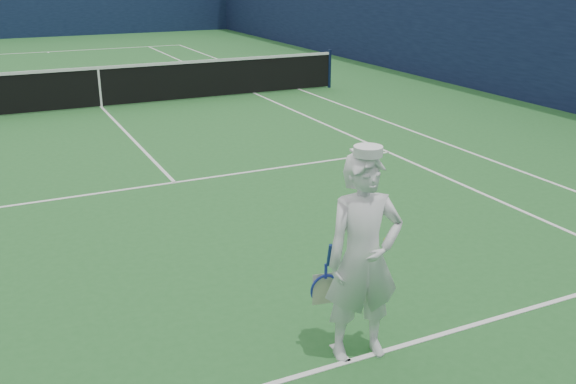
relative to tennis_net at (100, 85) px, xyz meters
name	(u,v)px	position (x,y,z in m)	size (l,w,h in m)	color
ground	(102,108)	(0.00, 0.00, -0.55)	(80.00, 80.00, 0.00)	#256229
court_markings	(102,107)	(0.00, 0.00, -0.55)	(11.03, 23.83, 0.01)	white
windscreen_fence	(94,24)	(0.00, 0.00, 1.45)	(20.12, 36.12, 4.00)	#0F1B39
tennis_net	(100,85)	(0.00, 0.00, 0.00)	(12.88, 0.09, 1.07)	#141E4C
tennis_player	(363,258)	(0.16, -11.80, 0.39)	(0.77, 0.60, 1.94)	white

